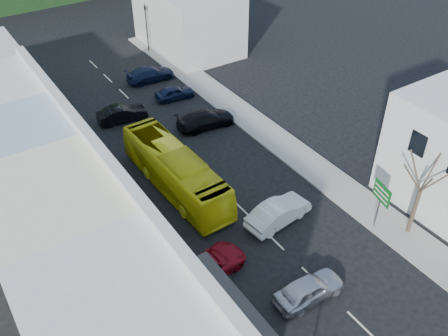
# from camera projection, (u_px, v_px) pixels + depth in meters

# --- Properties ---
(ground) EXTENTS (120.00, 120.00, 0.00)m
(ground) POSITION_uv_depth(u_px,v_px,m) (273.00, 240.00, 33.22)
(ground) COLOR black
(ground) RESTS_ON ground
(sidewalk_left) EXTENTS (3.00, 52.00, 0.15)m
(sidewalk_left) POSITION_uv_depth(u_px,v_px,m) (109.00, 198.00, 36.54)
(sidewalk_left) COLOR gray
(sidewalk_left) RESTS_ON ground
(sidewalk_right) EXTENTS (3.00, 52.00, 0.15)m
(sidewalk_right) POSITION_uv_depth(u_px,v_px,m) (271.00, 135.00, 43.11)
(sidewalk_right) COLOR gray
(sidewalk_right) RESTS_ON ground
(shopfront_row) EXTENTS (8.25, 30.00, 8.00)m
(shopfront_row) POSITION_uv_depth(u_px,v_px,m) (52.00, 224.00, 28.65)
(shopfront_row) COLOR beige
(shopfront_row) RESTS_ON ground
(distant_block_right) EXTENTS (8.00, 12.00, 7.00)m
(distant_block_right) POSITION_uv_depth(u_px,v_px,m) (188.00, 18.00, 55.88)
(distant_block_right) COLOR #B7B2A8
(distant_block_right) RESTS_ON ground
(bus) EXTENTS (2.82, 11.66, 3.10)m
(bus) POSITION_uv_depth(u_px,v_px,m) (176.00, 171.00, 36.62)
(bus) COLOR yellow
(bus) RESTS_ON ground
(car_silver) EXTENTS (4.45, 1.94, 1.40)m
(car_silver) POSITION_uv_depth(u_px,v_px,m) (309.00, 290.00, 29.02)
(car_silver) COLOR silver
(car_silver) RESTS_ON ground
(car_white) EXTENTS (4.59, 2.34, 1.40)m
(car_white) POSITION_uv_depth(u_px,v_px,m) (278.00, 214.00, 34.21)
(car_white) COLOR white
(car_white) RESTS_ON ground
(car_red) EXTENTS (4.80, 2.45, 1.40)m
(car_red) POSITION_uv_depth(u_px,v_px,m) (210.00, 264.00, 30.56)
(car_red) COLOR maroon
(car_red) RESTS_ON ground
(car_black_near) EXTENTS (4.68, 2.33, 1.40)m
(car_black_near) POSITION_uv_depth(u_px,v_px,m) (206.00, 120.00, 43.99)
(car_black_near) COLOR black
(car_black_near) RESTS_ON ground
(car_navy_mid) EXTENTS (4.59, 2.33, 1.40)m
(car_navy_mid) POSITION_uv_depth(u_px,v_px,m) (175.00, 92.00, 47.99)
(car_navy_mid) COLOR black
(car_navy_mid) RESTS_ON ground
(car_black_far) EXTENTS (4.59, 2.32, 1.40)m
(car_black_far) POSITION_uv_depth(u_px,v_px,m) (122.00, 114.00, 44.77)
(car_black_far) COLOR black
(car_black_far) RESTS_ON ground
(car_navy_far) EXTENTS (4.60, 2.10, 1.40)m
(car_navy_far) POSITION_uv_depth(u_px,v_px,m) (150.00, 74.00, 51.05)
(car_navy_far) COLOR black
(car_navy_far) RESTS_ON ground
(pedestrian_left) EXTENTS (0.55, 0.69, 1.70)m
(pedestrian_left) POSITION_uv_depth(u_px,v_px,m) (165.00, 280.00, 29.19)
(pedestrian_left) COLOR black
(pedestrian_left) RESTS_ON sidewalk_left
(direction_sign) EXTENTS (1.00, 1.84, 3.89)m
(direction_sign) POSITION_uv_depth(u_px,v_px,m) (379.00, 207.00, 32.94)
(direction_sign) COLOR #0C5A17
(direction_sign) RESTS_ON ground
(street_tree) EXTENTS (2.68, 2.68, 7.31)m
(street_tree) POSITION_uv_depth(u_px,v_px,m) (420.00, 191.00, 31.56)
(street_tree) COLOR #3A2F24
(street_tree) RESTS_ON ground
(traffic_signal) EXTENTS (1.34, 1.48, 5.40)m
(traffic_signal) POSITION_uv_depth(u_px,v_px,m) (147.00, 29.00, 55.54)
(traffic_signal) COLOR black
(traffic_signal) RESTS_ON ground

